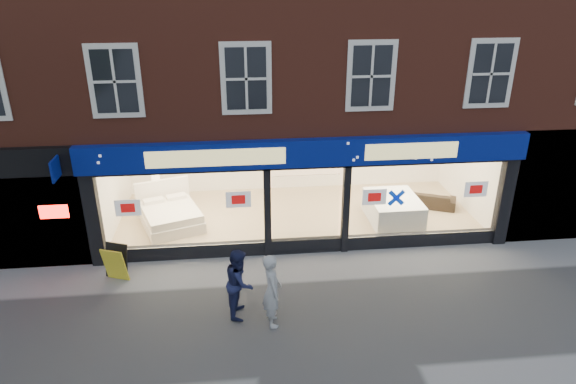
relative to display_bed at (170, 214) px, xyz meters
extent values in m
plane|color=gray|center=(3.86, -4.98, -0.42)|extent=(120.00, 120.00, 0.00)
cube|color=tan|center=(3.86, 0.27, -0.37)|extent=(11.00, 4.50, 0.10)
cube|color=navy|center=(3.86, -2.10, 2.53)|extent=(11.40, 0.28, 0.70)
cube|color=black|center=(3.86, -1.90, -0.22)|extent=(11.00, 0.18, 0.40)
cube|color=black|center=(-1.64, -1.93, 0.88)|extent=(0.35, 0.30, 2.60)
cube|color=black|center=(9.36, -1.93, 0.88)|extent=(0.35, 0.30, 2.60)
cube|color=white|center=(0.61, -1.98, 1.03)|extent=(4.20, 0.02, 2.10)
cube|color=white|center=(7.11, -1.98, 1.03)|extent=(4.20, 0.02, 2.10)
cube|color=white|center=(3.86, -1.73, 0.73)|extent=(1.80, 0.02, 2.10)
cube|color=silver|center=(3.86, 2.52, 0.88)|extent=(11.00, 0.20, 2.60)
cube|color=#FFEAC6|center=(3.86, 0.27, 2.18)|extent=(11.00, 4.50, 0.12)
cube|color=black|center=(-3.74, -1.68, 1.23)|extent=(3.80, 0.60, 3.30)
cube|color=#FF140C|center=(-2.54, -2.03, 1.18)|extent=(0.70, 0.04, 0.35)
cube|color=black|center=(11.36, -1.78, 1.23)|extent=(4.00, 0.40, 3.30)
cube|color=white|center=(0.04, -0.13, -0.15)|extent=(2.12, 2.29, 0.33)
cube|color=white|center=(0.04, -0.13, 0.13)|extent=(2.03, 2.19, 0.23)
cube|color=white|center=(-0.29, 0.81, 0.24)|extent=(1.61, 0.67, 1.12)
cube|color=white|center=(-0.51, 0.39, 0.30)|extent=(0.67, 0.48, 0.11)
cube|color=white|center=(0.15, 0.62, 0.30)|extent=(0.67, 0.48, 0.11)
cube|color=brown|center=(-0.54, 1.40, -0.04)|extent=(0.54, 0.54, 0.55)
cube|color=white|center=(6.72, -0.43, -0.19)|extent=(1.49, 1.88, 0.24)
cube|color=white|center=(6.72, -0.43, 0.05)|extent=(1.49, 1.88, 0.24)
cube|color=white|center=(6.72, -0.43, 0.30)|extent=(1.49, 1.88, 0.24)
imported|color=black|center=(8.17, 0.42, -0.07)|extent=(1.81, 1.29, 0.49)
cube|color=gold|center=(-1.04, -2.75, 0.05)|extent=(0.70, 0.58, 0.92)
imported|color=#9A9DA1|center=(2.69, -4.91, 0.44)|extent=(0.47, 0.66, 1.71)
imported|color=#171C40|center=(2.01, -4.47, 0.40)|extent=(0.70, 0.86, 1.62)
camera|label=1|loc=(2.06, -14.11, 6.74)|focal=32.00mm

